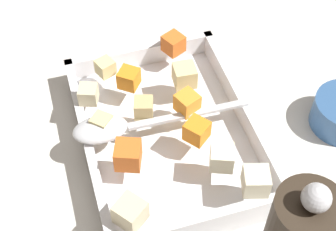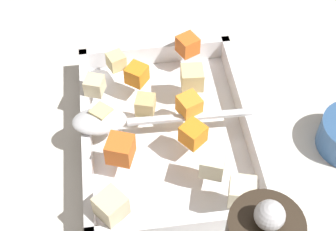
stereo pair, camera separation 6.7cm
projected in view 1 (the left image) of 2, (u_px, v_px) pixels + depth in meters
ground_plane at (155, 139)px, 0.72m from camera, size 4.00×4.00×0.00m
baking_dish at (168, 136)px, 0.71m from camera, size 0.32×0.24×0.05m
carrot_chunk_mid_right at (173, 44)px, 0.76m from camera, size 0.04×0.04×0.03m
carrot_chunk_corner_sw at (128, 155)px, 0.63m from camera, size 0.04×0.04×0.03m
carrot_chunk_near_left at (129, 78)px, 0.71m from camera, size 0.04×0.04×0.03m
carrot_chunk_mid_left at (186, 100)px, 0.69m from camera, size 0.04×0.04×0.03m
carrot_chunk_near_right at (197, 131)px, 0.65m from camera, size 0.04×0.04×0.03m
potato_chunk_corner_ne at (256, 181)px, 0.60m from camera, size 0.04×0.04×0.03m
potato_chunk_rim_edge at (185, 75)px, 0.72m from camera, size 0.03×0.03×0.03m
potato_chunk_far_left at (222, 157)px, 0.63m from camera, size 0.04×0.04×0.03m
potato_chunk_corner_nw at (144, 108)px, 0.68m from camera, size 0.03×0.03×0.03m
potato_chunk_near_spoon at (130, 212)px, 0.57m from camera, size 0.04×0.04×0.03m
potato_chunk_heap_side at (88, 94)px, 0.70m from camera, size 0.03×0.03×0.03m
potato_chunk_front_center at (101, 122)px, 0.67m from camera, size 0.03×0.03×0.02m
potato_chunk_center at (105, 67)px, 0.73m from camera, size 0.03×0.03×0.02m
serving_spoon at (111, 127)px, 0.66m from camera, size 0.05×0.25×0.02m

